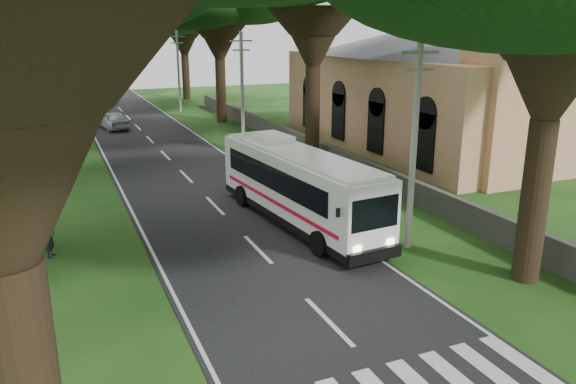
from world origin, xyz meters
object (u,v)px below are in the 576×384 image
object	(u,v)px
church	(431,78)
coach_bus	(298,185)
distant_car_a	(114,120)
pedestrian	(49,237)
pole_near	(414,142)
pole_mid	(242,89)
distant_car_b	(106,97)
pole_far	(178,70)

from	to	relation	value
church	coach_bus	xyz separation A→B (m)	(-15.17, -11.25, -3.18)
distant_car_a	pedestrian	xyz separation A→B (m)	(-5.39, -27.47, 0.04)
pole_near	pedestrian	world-z (taller)	pole_near
pole_mid	church	bearing A→B (deg)	-19.81
pedestrian	distant_car_b	bearing A→B (deg)	8.88
pole_near	pole_mid	xyz separation A→B (m)	(0.00, 20.00, 0.00)
church	distant_car_a	size ratio (longest dim) A/B	5.53
pole_mid	pedestrian	bearing A→B (deg)	-129.46
pole_mid	distant_car_b	world-z (taller)	pole_mid
pole_near	distant_car_a	world-z (taller)	pole_near
pole_mid	coach_bus	size ratio (longest dim) A/B	0.72
pole_near	pole_far	size ratio (longest dim) A/B	1.00
distant_car_a	pole_far	bearing A→B (deg)	-141.95
coach_bus	pedestrian	distance (m)	10.08
pole_far	pedestrian	size ratio (longest dim) A/B	4.97
church	pole_near	bearing A→B (deg)	-128.50
pole_near	pole_mid	world-z (taller)	same
pole_far	distant_car_a	world-z (taller)	pole_far
distant_car_a	distant_car_b	world-z (taller)	distant_car_a
pole_far	pedestrian	world-z (taller)	pole_far
pole_near	distant_car_b	distance (m)	50.66
pole_mid	coach_bus	distance (m)	16.14
pole_far	coach_bus	size ratio (longest dim) A/B	0.72
coach_bus	church	bearing A→B (deg)	31.03
distant_car_a	distant_car_b	distance (m)	18.31
pole_mid	coach_bus	world-z (taller)	pole_mid
pole_near	distant_car_a	size ratio (longest dim) A/B	1.84
pole_mid	distant_car_a	xyz separation A→B (m)	(-7.45, 11.87, -3.41)
church	distant_car_b	world-z (taller)	church
pole_mid	coach_bus	xyz separation A→B (m)	(-2.81, -15.71, -2.45)
pole_near	pole_mid	distance (m)	20.00
distant_car_a	church	bearing A→B (deg)	131.06
pole_mid	pedestrian	distance (m)	20.48
pole_mid	pole_far	distance (m)	20.00
church	pole_near	size ratio (longest dim) A/B	3.00
pedestrian	distant_car_a	bearing A→B (deg)	5.91
distant_car_b	distant_car_a	bearing A→B (deg)	-105.26
distant_car_b	pedestrian	distance (m)	46.21
distant_car_b	pedestrian	size ratio (longest dim) A/B	2.49
church	coach_bus	bearing A→B (deg)	-143.43
pole_far	coach_bus	xyz separation A→B (m)	(-2.81, -35.71, -2.45)
pole_mid	pole_far	size ratio (longest dim) A/B	1.00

